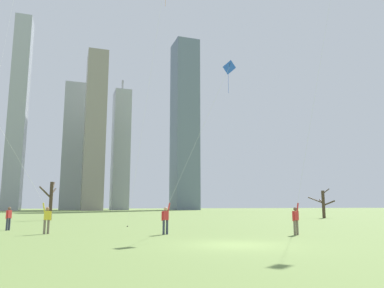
# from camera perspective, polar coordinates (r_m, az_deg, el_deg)

# --- Properties ---
(ground_plane) EXTENTS (400.00, 400.00, 0.00)m
(ground_plane) POSITION_cam_1_polar(r_m,az_deg,el_deg) (17.15, 6.65, -15.04)
(ground_plane) COLOR olive
(kite_flyer_foreground_left_pink) EXTENTS (5.94, 1.09, 10.50)m
(kite_flyer_foreground_left_pink) POSITION_cam_1_polar(r_m,az_deg,el_deg) (25.07, -22.52, -8.03)
(kite_flyer_foreground_left_pink) COLOR #726656
(kite_flyer_foreground_left_pink) RESTS_ON ground
(kite_flyer_midfield_right_green) EXTENTS (7.55, 3.80, 19.64)m
(kite_flyer_midfield_right_green) POSITION_cam_1_polar(r_m,az_deg,el_deg) (24.29, 16.39, -5.35)
(kite_flyer_midfield_right_green) COLOR #726656
(kite_flyer_midfield_right_green) RESTS_ON ground
(kite_flyer_foreground_right_blue) EXTENTS (5.93, 1.86, 12.26)m
(kite_flyer_foreground_right_blue) POSITION_cam_1_polar(r_m,az_deg,el_deg) (23.45, -2.35, -7.33)
(kite_flyer_foreground_right_blue) COLOR #33384C
(kite_flyer_foreground_right_blue) RESTS_ON ground
(bystander_watching_nearby) EXTENTS (0.36, 0.43, 1.62)m
(bystander_watching_nearby) POSITION_cam_1_polar(r_m,az_deg,el_deg) (29.51, -26.18, -9.99)
(bystander_watching_nearby) COLOR #33384C
(bystander_watching_nearby) RESTS_ON ground
(distant_kite_low_near_trees_orange) EXTENTS (1.54, 6.32, 18.72)m
(distant_kite_low_near_trees_orange) POSITION_cam_1_polar(r_m,az_deg,el_deg) (30.41, -4.88, 19.41)
(distant_kite_low_near_trees_orange) COLOR orange
(distant_kite_low_near_trees_orange) RESTS_ON ground
(distant_kite_drifting_right_purple) EXTENTS (0.78, 8.19, 23.44)m
(distant_kite_drifting_right_purple) POSITION_cam_1_polar(r_m,az_deg,el_deg) (40.62, -25.90, 17.41)
(distant_kite_drifting_right_purple) COLOR purple
(distant_kite_drifting_right_purple) RESTS_ON ground
(bare_tree_left_of_center) EXTENTS (2.57, 2.73, 4.03)m
(bare_tree_left_of_center) POSITION_cam_1_polar(r_m,az_deg,el_deg) (55.06, 19.39, -8.55)
(bare_tree_left_of_center) COLOR #423326
(bare_tree_left_of_center) RESTS_ON ground
(bare_tree_rightmost) EXTENTS (1.92, 2.43, 4.54)m
(bare_tree_rightmost) POSITION_cam_1_polar(r_m,az_deg,el_deg) (47.45, -20.76, -7.85)
(bare_tree_rightmost) COLOR #423326
(bare_tree_rightmost) RESTS_ON ground
(skyline_wide_slab) EXTENTS (5.57, 9.47, 68.48)m
(skyline_wide_slab) POSITION_cam_1_polar(r_m,az_deg,el_deg) (144.49, -24.98, 4.56)
(skyline_wide_slab) COLOR #9EA3AD
(skyline_wide_slab) RESTS_ON ground
(skyline_mid_tower_right) EXTENTS (9.18, 11.04, 67.46)m
(skyline_mid_tower_right) POSITION_cam_1_polar(r_m,az_deg,el_deg) (148.20, -1.12, 3.13)
(skyline_mid_tower_right) COLOR slate
(skyline_mid_tower_right) RESTS_ON ground
(skyline_slender_spire) EXTENTS (6.93, 9.75, 55.37)m
(skyline_slender_spire) POSITION_cam_1_polar(r_m,az_deg,el_deg) (133.88, -14.62, 2.15)
(skyline_slender_spire) COLOR gray
(skyline_slender_spire) RESTS_ON ground
(skyline_squat_block) EXTENTS (6.31, 9.32, 51.13)m
(skyline_squat_block) POSITION_cam_1_polar(r_m,az_deg,el_deg) (147.54, -10.84, -0.82)
(skyline_squat_block) COLOR #9EA3AD
(skyline_squat_block) RESTS_ON ground
(skyline_mid_tower_left) EXTENTS (10.62, 11.68, 48.67)m
(skyline_mid_tower_left) POSITION_cam_1_polar(r_m,az_deg,el_deg) (152.29, -17.20, -0.38)
(skyline_mid_tower_left) COLOR #9EA3AD
(skyline_mid_tower_left) RESTS_ON ground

